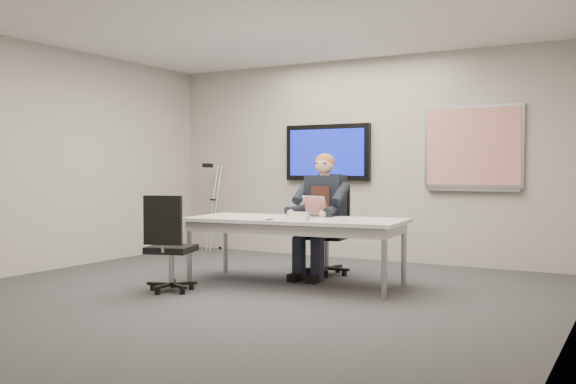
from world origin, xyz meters
The scene contains 15 objects.
floor centered at (0.00, 0.00, 0.00)m, with size 6.00×6.00×0.02m, color #353537.
ceiling centered at (0.00, 0.00, 2.80)m, with size 6.00×6.00×0.02m, color white.
wall_back centered at (0.00, 3.00, 1.40)m, with size 6.00×0.02×2.80m, color #A7A396.
wall_left centered at (-3.00, 0.00, 1.40)m, with size 0.02×6.00×2.80m, color #A7A396.
wall_right centered at (3.00, 0.00, 1.40)m, with size 0.02×6.00×2.80m, color #A7A396.
conference_table centered at (0.16, 0.80, 0.64)m, with size 2.45×1.23×0.73m.
tv_display centered at (-0.50, 2.95, 1.50)m, with size 1.30×0.09×0.80m.
whiteboard centered at (1.55, 2.97, 1.53)m, with size 1.25×0.08×1.10m.
office_chair_far centered at (0.17, 1.59, 0.33)m, with size 0.55×0.55×1.06m.
office_chair_near centered at (-0.75, -0.22, 0.31)m, with size 0.59×0.59×1.00m.
seated_person centered at (0.17, 1.32, 0.58)m, with size 0.45×0.78×1.45m.
crutch centered at (-2.36, 2.76, 0.69)m, with size 0.19×0.40×1.38m, color #B3B6BB, non-canonical shape.
laptop centered at (0.22, 1.07, 0.78)m, with size 0.37×0.38×0.23m.
name_tent centered at (0.35, 0.51, 0.77)m, with size 0.23×0.07×0.09m, color white, non-canonical shape.
pen centered at (0.05, 0.43, 0.73)m, with size 0.01×0.01×0.14m, color black.
Camera 1 is at (3.51, -5.31, 1.25)m, focal length 40.00 mm.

